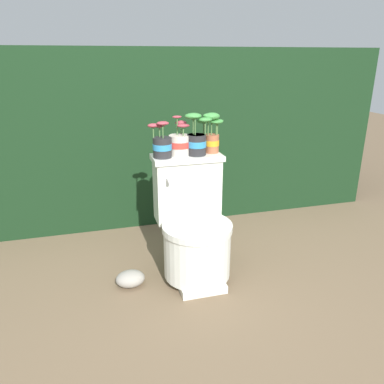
{
  "coord_description": "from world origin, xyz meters",
  "views": [
    {
      "loc": [
        -0.49,
        -1.78,
        1.24
      ],
      "look_at": [
        0.04,
        0.14,
        0.51
      ],
      "focal_mm": 35.0,
      "sensor_mm": 36.0,
      "label": 1
    }
  ],
  "objects": [
    {
      "name": "toilet",
      "position": [
        0.04,
        0.11,
        0.3
      ],
      "size": [
        0.41,
        0.51,
        0.7
      ],
      "color": "silver",
      "rests_on": "ground"
    },
    {
      "name": "potted_plant_midleft",
      "position": [
        0.0,
        0.26,
        0.77
      ],
      "size": [
        0.12,
        0.12,
        0.22
      ],
      "color": "beige",
      "rests_on": "toilet"
    },
    {
      "name": "potted_plant_left",
      "position": [
        -0.11,
        0.23,
        0.78
      ],
      "size": [
        0.13,
        0.11,
        0.21
      ],
      "color": "#262628",
      "rests_on": "toilet"
    },
    {
      "name": "potted_plant_midright",
      "position": [
        0.2,
        0.27,
        0.81
      ],
      "size": [
        0.12,
        0.09,
        0.23
      ],
      "color": "#9E5638",
      "rests_on": "toilet"
    },
    {
      "name": "potted_plant_middle",
      "position": [
        0.1,
        0.24,
        0.8
      ],
      "size": [
        0.15,
        0.11,
        0.24
      ],
      "color": "#262628",
      "rests_on": "toilet"
    },
    {
      "name": "ground_plane",
      "position": [
        0.0,
        0.0,
        0.0
      ],
      "size": [
        12.0,
        12.0,
        0.0
      ],
      "primitive_type": "plane",
      "color": "brown"
    },
    {
      "name": "garden_stone",
      "position": [
        -0.34,
        0.08,
        0.05
      ],
      "size": [
        0.16,
        0.13,
        0.09
      ],
      "color": "gray",
      "rests_on": "ground"
    },
    {
      "name": "hedge_backdrop",
      "position": [
        0.0,
        1.38,
        0.65
      ],
      "size": [
        3.56,
        1.03,
        1.3
      ],
      "color": "black",
      "rests_on": "ground"
    }
  ]
}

